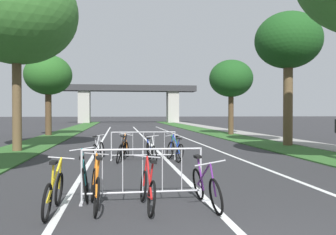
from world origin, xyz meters
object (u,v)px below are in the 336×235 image
object	(u,v)px
crowd_barrier_nearest	(143,175)
tree_left_cypress_far	(16,13)
bicycle_white_7	(151,152)
bicycle_green_9	(176,148)
bicycle_purple_8	(206,187)
bicycle_blue_11	(175,151)
tree_left_oak_near	(48,76)
tree_right_pine_far	(288,42)
bicycle_orange_10	(125,149)
bicycle_orange_0	(95,188)
bicycle_teal_3	(85,178)
bicycle_silver_6	(99,150)
bicycle_black_4	(122,151)
tree_right_oak_mid	(231,79)
bicycle_yellow_2	(54,193)
bicycle_red_5	(148,189)
crowd_barrier_second	(143,146)
bicycle_blue_1	(149,149)

from	to	relation	value
crowd_barrier_nearest	tree_left_cypress_far	bearing A→B (deg)	117.58
bicycle_white_7	bicycle_green_9	distance (m)	1.53
bicycle_purple_8	bicycle_blue_11	size ratio (longest dim) A/B	1.01
tree_left_oak_near	bicycle_white_7	size ratio (longest dim) A/B	3.66
tree_right_pine_far	bicycle_orange_10	world-z (taller)	tree_right_pine_far
tree_left_cypress_far	bicycle_green_9	world-z (taller)	tree_left_cypress_far
bicycle_orange_0	bicycle_teal_3	bearing A→B (deg)	99.00
bicycle_silver_6	bicycle_purple_8	bearing A→B (deg)	-60.86
bicycle_black_4	tree_right_oak_mid	bearing A→B (deg)	68.42
bicycle_black_4	bicycle_white_7	distance (m)	1.06
bicycle_orange_10	tree_left_cypress_far	bearing A→B (deg)	158.94
tree_left_cypress_far	bicycle_yellow_2	size ratio (longest dim) A/B	5.17
bicycle_red_5	bicycle_yellow_2	bearing A→B (deg)	178.17
tree_right_pine_far	bicycle_black_4	distance (m)	11.09
bicycle_green_9	bicycle_blue_11	size ratio (longest dim) A/B	0.93
tree_right_oak_mid	crowd_barrier_second	distance (m)	15.98
tree_left_cypress_far	tree_right_pine_far	bearing A→B (deg)	3.73
tree_left_cypress_far	bicycle_black_4	world-z (taller)	tree_left_cypress_far
tree_left_oak_near	bicycle_orange_10	distance (m)	15.62
bicycle_teal_3	bicycle_red_5	xyz separation A→B (m)	(1.22, -1.06, -0.03)
tree_left_oak_near	bicycle_blue_1	bearing A→B (deg)	-65.41
bicycle_blue_1	bicycle_black_4	world-z (taller)	bicycle_black_4
bicycle_yellow_2	bicycle_white_7	xyz separation A→B (m)	(2.27, 6.10, 0.01)
bicycle_orange_0	bicycle_orange_10	distance (m)	7.05
tree_left_cypress_far	bicycle_blue_11	distance (m)	9.57
bicycle_silver_6	bicycle_black_4	bearing A→B (deg)	-36.83
bicycle_yellow_2	bicycle_black_4	xyz separation A→B (m)	(1.23, 6.29, 0.03)
tree_right_pine_far	bicycle_green_9	size ratio (longest dim) A/B	4.41
tree_left_cypress_far	bicycle_red_5	xyz separation A→B (m)	(5.03, -10.09, -5.84)
tree_right_oak_mid	bicycle_white_7	size ratio (longest dim) A/B	3.52
crowd_barrier_second	bicycle_black_4	xyz separation A→B (m)	(-0.80, -0.41, -0.14)
bicycle_white_7	bicycle_black_4	bearing A→B (deg)	-16.79
tree_right_pine_far	bicycle_orange_0	world-z (taller)	tree_right_pine_far
tree_right_pine_far	tree_right_oak_mid	world-z (taller)	tree_right_pine_far
bicycle_silver_6	bicycle_orange_10	size ratio (longest dim) A/B	0.98
bicycle_teal_3	bicycle_red_5	bearing A→B (deg)	-45.71
bicycle_yellow_2	bicycle_red_5	xyz separation A→B (m)	(1.65, 0.04, 0.00)
bicycle_black_4	bicycle_red_5	xyz separation A→B (m)	(0.42, -6.25, -0.02)
crowd_barrier_nearest	bicycle_black_4	size ratio (longest dim) A/B	1.44
crowd_barrier_second	bicycle_silver_6	xyz separation A→B (m)	(-1.66, 0.54, -0.18)
tree_left_oak_near	bicycle_green_9	world-z (taller)	tree_left_oak_near
bicycle_yellow_2	bicycle_blue_11	size ratio (longest dim) A/B	0.96
tree_left_oak_near	crowd_barrier_second	world-z (taller)	tree_left_oak_near
crowd_barrier_second	bicycle_red_5	bearing A→B (deg)	-93.31
bicycle_silver_6	bicycle_white_7	distance (m)	2.22
tree_left_cypress_far	bicycle_white_7	size ratio (longest dim) A/B	5.10
bicycle_blue_1	bicycle_black_4	bearing A→B (deg)	-134.41
tree_left_cypress_far	bicycle_blue_1	size ratio (longest dim) A/B	5.21
tree_left_cypress_far	bicycle_purple_8	xyz separation A→B (m)	(6.12, -10.12, -5.83)
crowd_barrier_nearest	bicycle_orange_10	world-z (taller)	crowd_barrier_nearest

